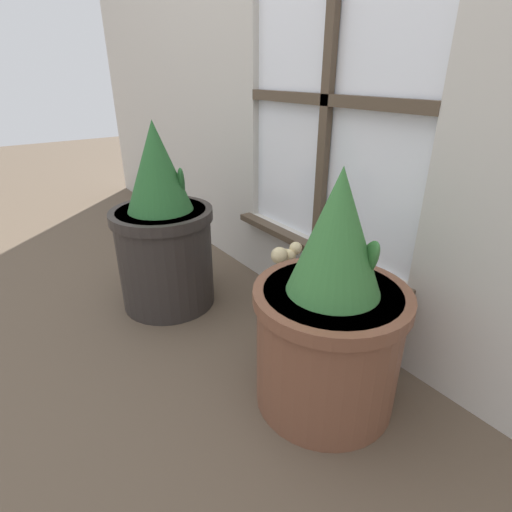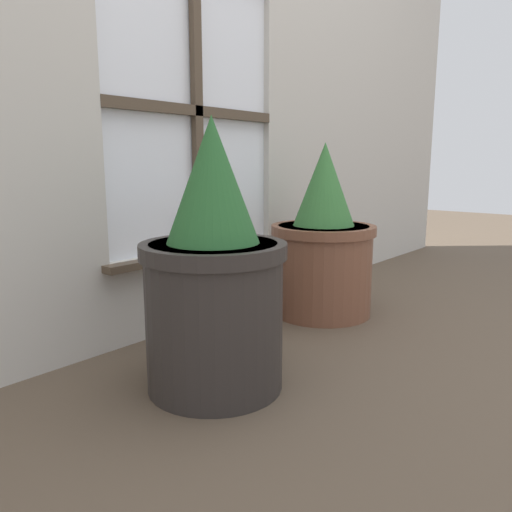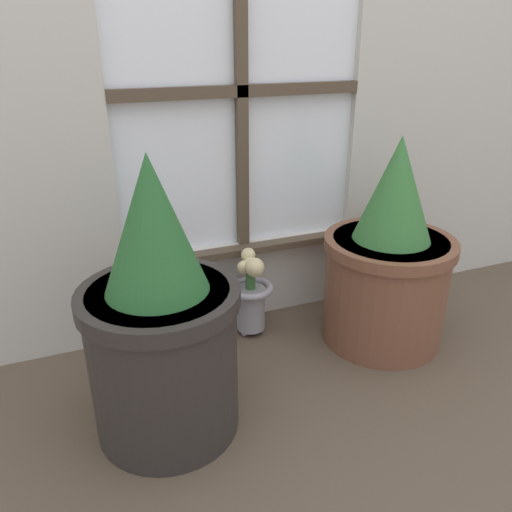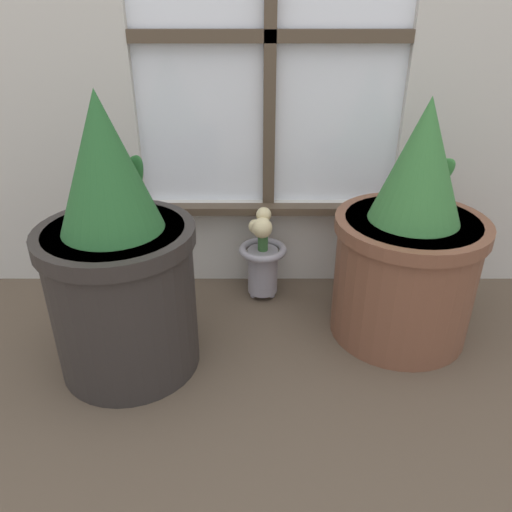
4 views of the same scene
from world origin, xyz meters
name	(u,v)px [view 4 (image 4 of 4)]	position (x,y,z in m)	size (l,w,h in m)	color
ground_plane	(274,405)	(0.00, 0.00, 0.00)	(10.00, 10.00, 0.00)	brown
potted_plant_left	(121,264)	(-0.37, 0.17, 0.30)	(0.38, 0.38, 0.71)	#2D2826
potted_plant_right	(410,248)	(0.37, 0.31, 0.27)	(0.41, 0.41, 0.67)	brown
flower_vase	(264,256)	(-0.02, 0.49, 0.15)	(0.15, 0.15, 0.30)	#99939E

